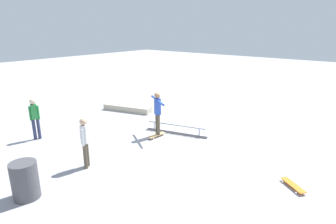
% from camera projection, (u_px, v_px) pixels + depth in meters
% --- Properties ---
extents(ground_plane, '(60.00, 60.00, 0.00)m').
position_uv_depth(ground_plane, '(185.00, 134.00, 11.10)').
color(ground_plane, '#9E9EA3').
extents(grind_rail, '(2.52, 0.90, 0.37)m').
position_uv_depth(grind_rail, '(176.00, 130.00, 11.10)').
color(grind_rail, black).
rests_on(grind_rail, ground_plane).
extents(skate_ledge, '(2.54, 1.22, 0.28)m').
position_uv_depth(skate_ledge, '(128.00, 108.00, 14.07)').
color(skate_ledge, '#B2A893').
rests_on(skate_ledge, ground_plane).
extents(skater_main, '(1.23, 0.80, 1.73)m').
position_uv_depth(skater_main, '(158.00, 111.00, 10.60)').
color(skater_main, brown).
rests_on(skater_main, ground_plane).
extents(skateboard_main, '(0.30, 0.81, 0.09)m').
position_uv_depth(skateboard_main, '(157.00, 135.00, 10.76)').
color(skateboard_main, tan).
rests_on(skateboard_main, ground_plane).
extents(bystander_white_shirt, '(0.26, 0.33, 1.54)m').
position_uv_depth(bystander_white_shirt, '(85.00, 140.00, 8.23)').
color(bystander_white_shirt, brown).
rests_on(bystander_white_shirt, ground_plane).
extents(bystander_green_shirt, '(0.25, 0.35, 1.56)m').
position_uv_depth(bystander_green_shirt, '(35.00, 117.00, 10.35)').
color(bystander_green_shirt, '#2D3351').
rests_on(bystander_green_shirt, ground_plane).
extents(loose_skateboard_orange, '(0.76, 0.64, 0.09)m').
position_uv_depth(loose_skateboard_orange, '(293.00, 185.00, 7.37)').
color(loose_skateboard_orange, orange).
rests_on(loose_skateboard_orange, ground_plane).
extents(trash_bin, '(0.63, 0.63, 0.94)m').
position_uv_depth(trash_bin, '(25.00, 180.00, 6.84)').
color(trash_bin, '#47474C').
rests_on(trash_bin, ground_plane).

